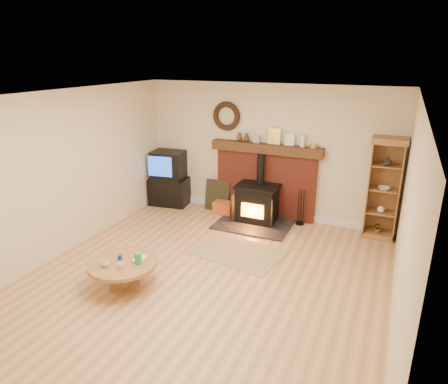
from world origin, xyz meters
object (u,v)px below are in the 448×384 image
at_px(tv_unit, 169,179).
at_px(coffee_table, 123,267).
at_px(curio_cabinet, 384,188).
at_px(wood_stove, 257,204).

height_order(tv_unit, coffee_table, tv_unit).
bearing_deg(curio_cabinet, coffee_table, -134.09).
distance_m(wood_stove, curio_cabinet, 2.30).
height_order(wood_stove, coffee_table, wood_stove).
bearing_deg(curio_cabinet, tv_unit, -178.87).
relative_size(wood_stove, coffee_table, 1.46).
relative_size(tv_unit, coffee_table, 1.23).
xyz_separation_m(tv_unit, coffee_table, (1.15, -3.14, -0.23)).
distance_m(tv_unit, curio_cabinet, 4.29).
bearing_deg(curio_cabinet, wood_stove, -172.84).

